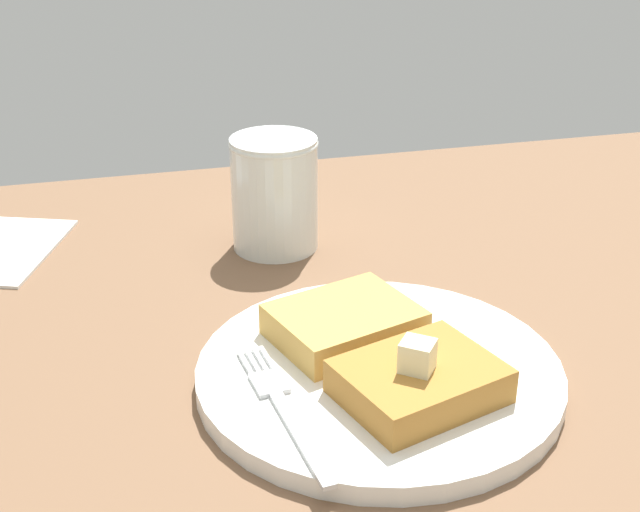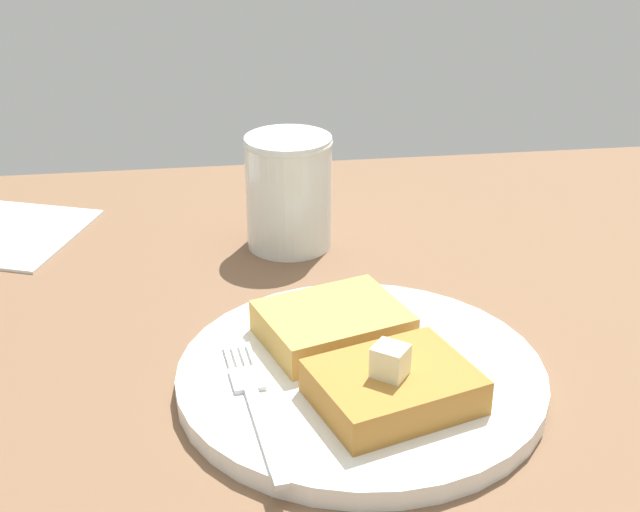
% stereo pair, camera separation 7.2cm
% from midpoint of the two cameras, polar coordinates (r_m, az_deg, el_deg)
% --- Properties ---
extents(table_surface, '(1.01, 1.01, 0.02)m').
position_cam_midpoint_polar(table_surface, '(0.63, 9.92, -10.50)').
color(table_surface, brown).
rests_on(table_surface, ground).
extents(plate, '(0.26, 0.26, 0.01)m').
position_cam_midpoint_polar(plate, '(0.64, 5.90, -7.74)').
color(plate, white).
rests_on(plate, table_surface).
extents(toast_slice_left, '(0.11, 0.12, 0.02)m').
position_cam_midpoint_polar(toast_slice_left, '(0.59, 8.24, -8.39)').
color(toast_slice_left, '#A9722E').
rests_on(toast_slice_left, plate).
extents(toast_slice_middle, '(0.11, 0.12, 0.02)m').
position_cam_midpoint_polar(toast_slice_middle, '(0.66, 3.96, -4.47)').
color(toast_slice_middle, gold).
rests_on(toast_slice_middle, plate).
extents(butter_pat_primary, '(0.03, 0.03, 0.02)m').
position_cam_midpoint_polar(butter_pat_primary, '(0.58, 8.11, -6.77)').
color(butter_pat_primary, '#EFF0C4').
rests_on(butter_pat_primary, toast_slice_left).
extents(fork, '(0.16, 0.03, 0.00)m').
position_cam_midpoint_polar(fork, '(0.60, -0.79, -9.23)').
color(fork, silver).
rests_on(fork, plate).
extents(syrup_jar, '(0.08, 0.08, 0.11)m').
position_cam_midpoint_polar(syrup_jar, '(0.83, 0.49, 3.89)').
color(syrup_jar, '#542908').
rests_on(syrup_jar, table_surface).
extents(napkin, '(0.19, 0.19, 0.00)m').
position_cam_midpoint_polar(napkin, '(0.91, -17.55, 1.35)').
color(napkin, white).
rests_on(napkin, table_surface).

